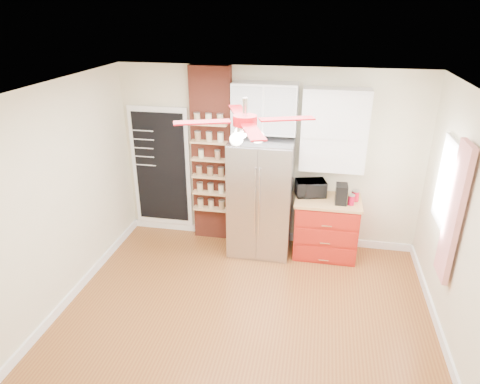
% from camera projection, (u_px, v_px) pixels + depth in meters
% --- Properties ---
extents(floor, '(4.50, 4.50, 0.00)m').
position_uv_depth(floor, '(244.00, 319.00, 5.15)').
color(floor, brown).
rests_on(floor, ground).
extents(ceiling, '(4.50, 4.50, 0.00)m').
position_uv_depth(ceiling, '(245.00, 93.00, 4.06)').
color(ceiling, white).
rests_on(ceiling, wall_back).
extents(wall_back, '(4.50, 0.02, 2.70)m').
position_uv_depth(wall_back, '(268.00, 159.00, 6.40)').
color(wall_back, beige).
rests_on(wall_back, floor).
extents(wall_front, '(4.50, 0.02, 2.70)m').
position_uv_depth(wall_front, '(190.00, 356.00, 2.80)').
color(wall_front, beige).
rests_on(wall_front, floor).
extents(wall_left, '(0.02, 4.00, 2.70)m').
position_uv_depth(wall_left, '(55.00, 202.00, 4.99)').
color(wall_left, beige).
rests_on(wall_left, floor).
extents(wall_right, '(0.02, 4.00, 2.70)m').
position_uv_depth(wall_right, '(469.00, 239.00, 4.21)').
color(wall_right, beige).
rests_on(wall_right, floor).
extents(chalkboard, '(0.95, 0.05, 1.95)m').
position_uv_depth(chalkboard, '(161.00, 168.00, 6.76)').
color(chalkboard, white).
rests_on(chalkboard, wall_back).
extents(brick_pillar, '(0.60, 0.16, 2.70)m').
position_uv_depth(brick_pillar, '(212.00, 157.00, 6.48)').
color(brick_pillar, brown).
rests_on(brick_pillar, floor).
extents(fridge, '(0.90, 0.70, 1.75)m').
position_uv_depth(fridge, '(261.00, 197.00, 6.27)').
color(fridge, '#B7B7BC').
rests_on(fridge, floor).
extents(upper_glass_cabinet, '(0.90, 0.35, 0.70)m').
position_uv_depth(upper_glass_cabinet, '(265.00, 108.00, 5.93)').
color(upper_glass_cabinet, white).
rests_on(upper_glass_cabinet, wall_back).
extents(red_cabinet, '(0.94, 0.64, 0.90)m').
position_uv_depth(red_cabinet, '(326.00, 227.00, 6.32)').
color(red_cabinet, '#A51C11').
rests_on(red_cabinet, floor).
extents(upper_shelf_unit, '(0.90, 0.30, 1.15)m').
position_uv_depth(upper_shelf_unit, '(334.00, 130.00, 5.90)').
color(upper_shelf_unit, white).
rests_on(upper_shelf_unit, wall_back).
extents(window, '(0.04, 0.75, 1.05)m').
position_uv_depth(window, '(448.00, 185.00, 4.95)').
color(window, white).
rests_on(window, wall_right).
extents(curtain, '(0.06, 0.40, 1.55)m').
position_uv_depth(curtain, '(454.00, 213.00, 4.50)').
color(curtain, red).
rests_on(curtain, wall_right).
extents(ceiling_fan, '(1.40, 1.40, 0.44)m').
position_uv_depth(ceiling_fan, '(245.00, 121.00, 4.17)').
color(ceiling_fan, silver).
rests_on(ceiling_fan, ceiling).
extents(toaster_oven, '(0.48, 0.38, 0.23)m').
position_uv_depth(toaster_oven, '(310.00, 188.00, 6.22)').
color(toaster_oven, black).
rests_on(toaster_oven, red_cabinet).
extents(coffee_maker, '(0.16, 0.22, 0.28)m').
position_uv_depth(coffee_maker, '(341.00, 194.00, 5.98)').
color(coffee_maker, black).
rests_on(coffee_maker, red_cabinet).
extents(canister_left, '(0.12, 0.12, 0.14)m').
position_uv_depth(canister_left, '(351.00, 200.00, 5.95)').
color(canister_left, '#A40926').
rests_on(canister_left, red_cabinet).
extents(canister_right, '(0.14, 0.14, 0.15)m').
position_uv_depth(canister_right, '(355.00, 196.00, 6.07)').
color(canister_right, red).
rests_on(canister_right, red_cabinet).
extents(pantry_jar_oats, '(0.11, 0.11, 0.12)m').
position_uv_depth(pantry_jar_oats, '(201.00, 154.00, 6.36)').
color(pantry_jar_oats, beige).
rests_on(pantry_jar_oats, brick_pillar).
extents(pantry_jar_beans, '(0.10, 0.10, 0.14)m').
position_uv_depth(pantry_jar_beans, '(218.00, 155.00, 6.27)').
color(pantry_jar_beans, '#98714D').
rests_on(pantry_jar_beans, brick_pillar).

